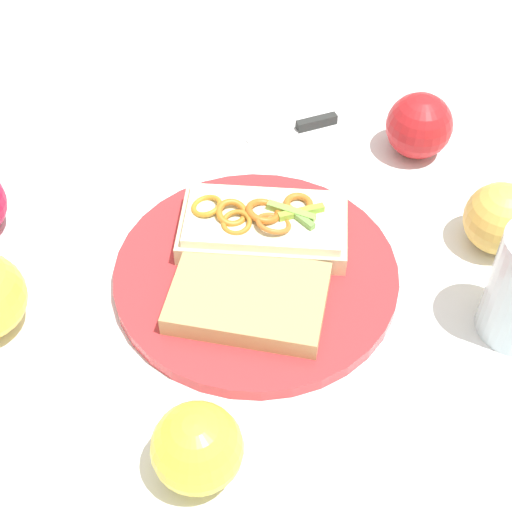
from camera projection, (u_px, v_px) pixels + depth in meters
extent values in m
plane|color=white|center=(256.00, 279.00, 0.77)|extent=(2.00, 2.00, 0.00)
cylinder|color=#BC2F33|center=(256.00, 274.00, 0.76)|extent=(0.28, 0.28, 0.01)
cube|color=beige|center=(260.00, 229.00, 0.78)|extent=(0.11, 0.18, 0.02)
cube|color=#E8EAC3|center=(260.00, 218.00, 0.77)|extent=(0.10, 0.16, 0.01)
torus|color=#B07423|center=(236.00, 223.00, 0.75)|extent=(0.04, 0.04, 0.01)
torus|color=#C28325|center=(207.00, 206.00, 0.77)|extent=(0.04, 0.04, 0.01)
torus|color=#BD7021|center=(232.00, 213.00, 0.76)|extent=(0.04, 0.04, 0.02)
torus|color=#C06621|center=(265.00, 211.00, 0.76)|extent=(0.05, 0.05, 0.01)
torus|color=#BF6B23|center=(298.00, 204.00, 0.77)|extent=(0.04, 0.04, 0.01)
torus|color=#BA6A2A|center=(273.00, 223.00, 0.75)|extent=(0.04, 0.04, 0.02)
cube|color=#7FB248|center=(291.00, 212.00, 0.76)|extent=(0.02, 0.05, 0.01)
cube|color=#8BB338|center=(301.00, 212.00, 0.76)|extent=(0.03, 0.05, 0.01)
cube|color=#6FA04A|center=(299.00, 217.00, 0.76)|extent=(0.03, 0.03, 0.01)
cube|color=tan|center=(252.00, 298.00, 0.72)|extent=(0.11, 0.15, 0.02)
sphere|color=gold|center=(197.00, 448.00, 0.60)|extent=(0.08, 0.08, 0.07)
sphere|color=#B11D21|center=(419.00, 126.00, 0.87)|extent=(0.11, 0.11, 0.08)
sphere|color=gold|center=(500.00, 218.00, 0.77)|extent=(0.10, 0.10, 0.07)
cube|color=silver|center=(272.00, 136.00, 0.91)|extent=(0.04, 0.06, 0.00)
cube|color=#2A2C2B|center=(317.00, 122.00, 0.93)|extent=(0.03, 0.05, 0.01)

